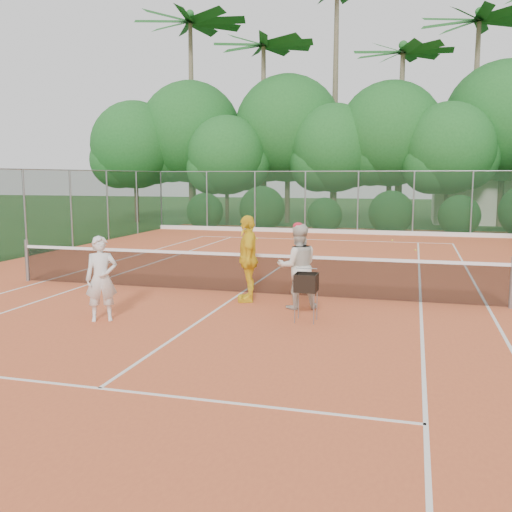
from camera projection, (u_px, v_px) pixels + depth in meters
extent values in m
plane|color=#1E4217|center=(242.00, 294.00, 13.58)|extent=(120.00, 120.00, 0.00)
cube|color=#D55D31|center=(242.00, 293.00, 13.58)|extent=(18.00, 36.00, 0.02)
cube|color=beige|center=(503.00, 198.00, 33.89)|extent=(8.00, 5.00, 3.00)
cylinder|color=gray|center=(27.00, 260.00, 15.07)|extent=(0.10, 0.10, 1.10)
cylinder|color=gray|center=(512.00, 283.00, 11.93)|extent=(0.10, 0.10, 1.10)
cube|color=black|center=(241.00, 274.00, 13.51)|extent=(11.87, 0.03, 0.86)
cube|color=white|center=(241.00, 255.00, 13.45)|extent=(11.87, 0.04, 0.07)
imported|color=silver|center=(101.00, 279.00, 10.89)|extent=(0.71, 0.64, 1.64)
imported|color=beige|center=(298.00, 266.00, 11.90)|extent=(1.06, 0.95, 1.78)
ellipsoid|color=red|center=(298.00, 226.00, 11.78)|extent=(0.22, 0.22, 0.14)
imported|color=yellow|center=(248.00, 258.00, 12.59)|extent=(0.77, 1.21, 1.91)
cylinder|color=gray|center=(295.00, 308.00, 10.76)|extent=(0.02, 0.02, 0.59)
cylinder|color=gray|center=(317.00, 305.00, 11.01)|extent=(0.02, 0.02, 0.59)
cube|color=black|center=(306.00, 282.00, 10.82)|extent=(0.41, 0.41, 0.34)
sphere|color=#D6E835|center=(257.00, 239.00, 25.15)|extent=(0.07, 0.07, 0.07)
sphere|color=yellow|center=(392.00, 240.00, 24.50)|extent=(0.07, 0.07, 0.07)
sphere|color=yellow|center=(415.00, 250.00, 21.21)|extent=(0.07, 0.07, 0.07)
cube|color=white|center=(321.00, 240.00, 24.92)|extent=(11.03, 0.06, 0.01)
cube|color=white|center=(43.00, 282.00, 15.03)|extent=(0.06, 23.77, 0.01)
cube|color=white|center=(488.00, 307.00, 12.13)|extent=(0.06, 23.77, 0.01)
cube|color=white|center=(89.00, 284.00, 14.66)|extent=(0.06, 23.77, 0.01)
cube|color=white|center=(421.00, 303.00, 12.49)|extent=(0.06, 23.77, 0.01)
cube|color=white|center=(295.00, 257.00, 19.68)|extent=(8.23, 0.06, 0.01)
cube|color=white|center=(99.00, 388.00, 7.47)|extent=(8.23, 0.06, 0.01)
cube|color=white|center=(242.00, 293.00, 13.58)|extent=(0.06, 12.80, 0.01)
cube|color=#19381E|center=(331.00, 202.00, 27.68)|extent=(18.00, 0.02, 3.00)
cylinder|color=gray|center=(161.00, 200.00, 30.06)|extent=(0.07, 0.07, 3.00)
cylinder|color=gray|center=(161.00, 200.00, 30.06)|extent=(0.07, 0.07, 3.00)
cylinder|color=brown|center=(136.00, 191.00, 34.76)|extent=(0.26, 0.26, 3.75)
sphere|color=#1B531E|center=(135.00, 145.00, 34.37)|extent=(5.25, 5.25, 5.25)
cylinder|color=brown|center=(191.00, 186.00, 35.35)|extent=(0.30, 0.30, 4.40)
sphere|color=#1B531E|center=(190.00, 132.00, 34.90)|extent=(6.16, 6.16, 6.16)
cylinder|color=brown|center=(227.00, 197.00, 32.73)|extent=(0.22, 0.22, 3.20)
sphere|color=#1B531E|center=(227.00, 155.00, 32.40)|extent=(4.48, 4.48, 4.48)
cylinder|color=brown|center=(287.00, 185.00, 34.23)|extent=(0.31, 0.31, 4.50)
sphere|color=#1B531E|center=(288.00, 129.00, 33.77)|extent=(6.30, 6.30, 6.30)
cylinder|color=brown|center=(334.00, 195.00, 32.08)|extent=(0.24, 0.24, 3.50)
sphere|color=#1B531E|center=(335.00, 148.00, 31.72)|extent=(4.90, 4.90, 4.90)
cylinder|color=brown|center=(389.00, 189.00, 31.72)|extent=(0.28, 0.28, 4.10)
sphere|color=#1B531E|center=(391.00, 134.00, 31.30)|extent=(5.74, 5.74, 5.74)
cylinder|color=brown|center=(446.00, 197.00, 29.83)|extent=(0.23, 0.23, 3.40)
sphere|color=#1B531E|center=(449.00, 148.00, 29.48)|extent=(4.76, 4.76, 4.76)
cylinder|color=brown|center=(501.00, 185.00, 31.53)|extent=(0.32, 0.32, 4.65)
sphere|color=#1B531E|center=(505.00, 121.00, 31.05)|extent=(6.51, 6.51, 6.51)
cone|color=brown|center=(192.00, 117.00, 36.32)|extent=(0.44, 0.44, 13.00)
sphere|color=#1B531E|center=(190.00, 14.00, 35.44)|extent=(0.50, 0.50, 0.50)
cone|color=brown|center=(263.00, 131.00, 34.18)|extent=(0.44, 0.44, 11.00)
sphere|color=#1B531E|center=(264.00, 38.00, 33.44)|extent=(0.50, 0.50, 0.50)
cone|color=brown|center=(335.00, 98.00, 34.75)|extent=(0.44, 0.44, 15.00)
cone|color=brown|center=(400.00, 136.00, 31.66)|extent=(0.44, 0.44, 10.00)
sphere|color=#1B531E|center=(403.00, 45.00, 30.98)|extent=(0.50, 0.50, 0.50)
cone|color=brown|center=(474.00, 119.00, 32.37)|extent=(0.44, 0.44, 12.00)
sphere|color=#1B531E|center=(480.00, 12.00, 31.56)|extent=(0.50, 0.50, 0.50)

